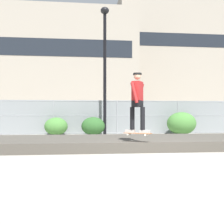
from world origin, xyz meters
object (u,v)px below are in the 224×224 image
Objects in this scene: skateboard at (137,133)px; street_lamp at (105,55)px; parked_car_mid at (137,118)px; shrub_left at (56,126)px; shrub_center at (93,126)px; skater at (137,99)px; shrub_right at (182,123)px; parked_car_near at (31,118)px.

street_lamp is at bearing 93.87° from skateboard.
shrub_left is at bearing -148.69° from parked_car_mid.
parked_car_mid is at bearing 47.13° from shrub_center.
skater is 1.10× the size of shrub_right.
shrub_left reaches higher than skateboard.
shrub_right is at bearing -61.07° from parked_car_mid.
street_lamp is at bearing -36.04° from parked_car_near.
skater is 10.65m from parked_car_near.
parked_car_mid is at bearing 31.31° from shrub_left.
shrub_center is (-2.89, -3.12, -0.37)m from parked_car_mid.
shrub_center is at bearing 99.12° from skater.
shrub_left is at bearing 113.97° from skater.
skateboard is at bearing -75.96° from skater.
shrub_left is 0.98× the size of shrub_center.
shrub_right is at bearing -2.63° from shrub_left.
shrub_right reaches higher than shrub_left.
street_lamp is (-0.43, 6.35, 2.62)m from skater.
parked_car_near is at bearing 116.59° from skateboard.
parked_car_mid reaches higher than skateboard.
parked_car_near is at bearing 116.59° from skater.
shrub_left is 1.92m from shrub_center.
skater is 0.38× the size of parked_car_near.
skater is at bearing -80.88° from shrub_center.
skater is at bearing 104.04° from skateboard.
shrub_right is at bearing -20.90° from parked_car_near.
parked_car_near is at bearing 140.24° from shrub_center.
skater is at bearing -66.03° from shrub_left.
shrub_right is (4.08, -0.06, -3.54)m from street_lamp.
skateboard is at bearing -120.09° from shrub_right.
parked_car_near and parked_car_mid have the same top height.
parked_car_mid is 3.76× the size of shrub_left.
shrub_left is (1.83, -2.91, -0.38)m from parked_car_near.
skater reaches higher than skateboard.
shrub_right is (6.58, -0.30, 0.14)m from shrub_left.
parked_car_near is 4.87m from shrub_center.
parked_car_mid is at bearing 54.01° from street_lamp.
skater reaches higher than shrub_center.
shrub_right reaches higher than skateboard.
skateboard is 7.22m from shrub_left.
skater is 6.89m from street_lamp.
shrub_left is (-2.93, 6.60, -0.08)m from skateboard.
shrub_center is 0.79× the size of shrub_right.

